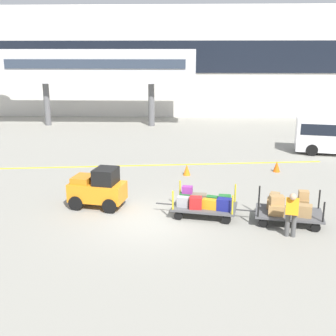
{
  "coord_description": "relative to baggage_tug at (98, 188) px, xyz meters",
  "views": [
    {
      "loc": [
        1.33,
        -14.0,
        5.88
      ],
      "look_at": [
        0.68,
        2.51,
        1.29
      ],
      "focal_mm": 44.94,
      "sensor_mm": 36.0,
      "label": 1
    }
  ],
  "objects": [
    {
      "name": "baggage_cart_middle",
      "position": [
        7.0,
        -1.32,
        -0.22
      ],
      "size": [
        3.08,
        1.8,
        1.12
      ],
      "color": "#4C4C4F",
      "rests_on": "ground_plane"
    },
    {
      "name": "apron_lead_line",
      "position": [
        0.68,
        6.17,
        -0.75
      ],
      "size": [
        20.33,
        2.76,
        0.01
      ],
      "primitive_type": "cube",
      "rotation": [
        0.0,
        0.0,
        0.13
      ],
      "color": "yellow",
      "rests_on": "ground_plane"
    },
    {
      "name": "safety_cone_far",
      "position": [
        3.46,
        4.51,
        -0.48
      ],
      "size": [
        0.36,
        0.36,
        0.55
      ],
      "primitive_type": "cone",
      "color": "orange",
      "rests_on": "ground_plane"
    },
    {
      "name": "baggage_cart_lead",
      "position": [
        4.07,
        -0.78,
        -0.25
      ],
      "size": [
        3.08,
        1.8,
        1.1
      ],
      "color": "#4C4C4F",
      "rests_on": "ground_plane"
    },
    {
      "name": "jet_bridge",
      "position": [
        -5.35,
        18.63,
        3.95
      ],
      "size": [
        17.66,
        3.0,
        6.05
      ],
      "color": "#B7B7BC",
      "rests_on": "ground_plane"
    },
    {
      "name": "terminal_building",
      "position": [
        1.99,
        24.62,
        4.17
      ],
      "size": [
        59.54,
        2.51,
        9.83
      ],
      "color": "silver",
      "rests_on": "ground_plane"
    },
    {
      "name": "safety_cone_near",
      "position": [
        8.0,
        5.29,
        -0.48
      ],
      "size": [
        0.36,
        0.36,
        0.55
      ],
      "primitive_type": "cone",
      "color": "#EA590F",
      "rests_on": "ground_plane"
    },
    {
      "name": "baggage_handler",
      "position": [
        6.81,
        -2.53,
        0.11
      ],
      "size": [
        0.49,
        0.5,
        1.56
      ],
      "color": "#4C4C4C",
      "rests_on": "ground_plane"
    },
    {
      "name": "baggage_tug",
      "position": [
        0.0,
        0.0,
        0.0
      ],
      "size": [
        2.27,
        1.56,
        1.58
      ],
      "color": "orange",
      "rests_on": "ground_plane"
    },
    {
      "name": "ground_plane",
      "position": [
        1.99,
        -1.36,
        -0.75
      ],
      "size": [
        120.0,
        120.0,
        0.0
      ],
      "primitive_type": "plane",
      "color": "gray"
    }
  ]
}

